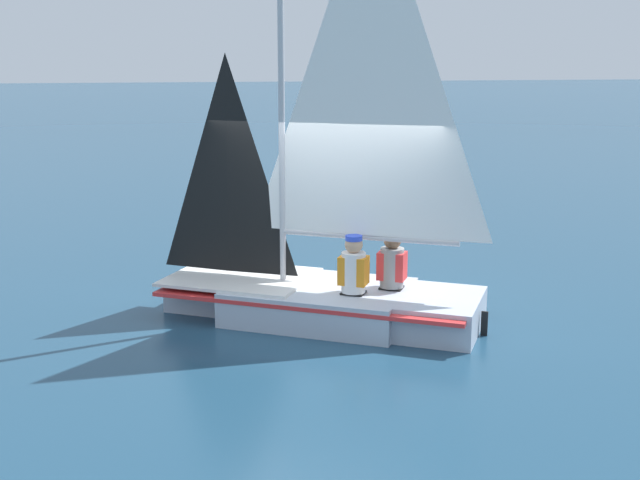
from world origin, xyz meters
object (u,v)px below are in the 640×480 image
sailboat_main (325,262)px  sailor_crew (392,273)px  buoy_marker (227,220)px  sailor_helm (353,278)px

sailboat_main → sailor_crew: size_ratio=4.72×
buoy_marker → sailboat_main: bearing=-87.1°
sailor_helm → buoy_marker: buoy_marker is taller
sailor_helm → buoy_marker: 6.41m
sailor_helm → buoy_marker: bearing=-50.7°
sailboat_main → buoy_marker: sailboat_main is taller
sailboat_main → sailor_crew: 0.86m
sailor_helm → buoy_marker: (-0.55, 6.37, -0.45)m
sailboat_main → sailor_helm: (0.25, -0.42, -0.12)m
sailboat_main → sailor_crew: sailboat_main is taller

